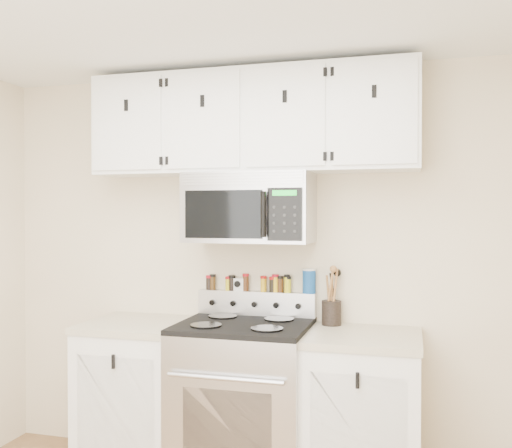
% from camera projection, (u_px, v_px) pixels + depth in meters
% --- Properties ---
extents(back_wall, '(3.50, 0.01, 2.50)m').
position_uv_depth(back_wall, '(258.00, 267.00, 3.65)').
color(back_wall, beige).
rests_on(back_wall, floor).
extents(range, '(0.76, 0.65, 1.10)m').
position_uv_depth(range, '(244.00, 401.00, 3.36)').
color(range, '#B7B7BA').
rests_on(range, floor).
extents(base_cabinet_left, '(0.64, 0.62, 0.92)m').
position_uv_depth(base_cabinet_left, '(139.00, 394.00, 3.56)').
color(base_cabinet_left, white).
rests_on(base_cabinet_left, floor).
extents(base_cabinet_right, '(0.64, 0.62, 0.92)m').
position_uv_depth(base_cabinet_right, '(363.00, 415.00, 3.20)').
color(base_cabinet_right, white).
rests_on(base_cabinet_right, floor).
extents(microwave, '(0.76, 0.44, 0.42)m').
position_uv_depth(microwave, '(250.00, 208.00, 3.46)').
color(microwave, '#9E9EA3').
rests_on(microwave, back_wall).
extents(upper_cabinets, '(2.00, 0.35, 0.62)m').
position_uv_depth(upper_cabinets, '(251.00, 123.00, 3.48)').
color(upper_cabinets, white).
rests_on(upper_cabinets, back_wall).
extents(utensil_crock, '(0.12, 0.12, 0.34)m').
position_uv_depth(utensil_crock, '(332.00, 311.00, 3.44)').
color(utensil_crock, black).
rests_on(utensil_crock, base_cabinet_right).
extents(kitchen_timer, '(0.09, 0.08, 0.08)m').
position_uv_depth(kitchen_timer, '(239.00, 284.00, 3.65)').
color(kitchen_timer, white).
rests_on(kitchen_timer, range).
extents(salt_canister, '(0.08, 0.08, 0.15)m').
position_uv_depth(salt_canister, '(309.00, 281.00, 3.53)').
color(salt_canister, '#154B92').
rests_on(salt_canister, range).
extents(spice_jar_0, '(0.05, 0.05, 0.09)m').
position_uv_depth(spice_jar_0, '(209.00, 282.00, 3.70)').
color(spice_jar_0, black).
rests_on(spice_jar_0, range).
extents(spice_jar_1, '(0.04, 0.04, 0.10)m').
position_uv_depth(spice_jar_1, '(213.00, 282.00, 3.70)').
color(spice_jar_1, '#442B10').
rests_on(spice_jar_1, range).
extents(spice_jar_2, '(0.04, 0.04, 0.09)m').
position_uv_depth(spice_jar_2, '(228.00, 283.00, 3.67)').
color(spice_jar_2, gold).
rests_on(spice_jar_2, range).
extents(spice_jar_3, '(0.04, 0.04, 0.10)m').
position_uv_depth(spice_jar_3, '(232.00, 283.00, 3.66)').
color(spice_jar_3, black).
rests_on(spice_jar_3, range).
extents(spice_jar_4, '(0.04, 0.04, 0.11)m').
position_uv_depth(spice_jar_4, '(246.00, 282.00, 3.64)').
color(spice_jar_4, '#452410').
rests_on(spice_jar_4, range).
extents(spice_jar_5, '(0.04, 0.04, 0.10)m').
position_uv_depth(spice_jar_5, '(263.00, 284.00, 3.61)').
color(spice_jar_5, gold).
rests_on(spice_jar_5, range).
extents(spice_jar_6, '(0.05, 0.05, 0.10)m').
position_uv_depth(spice_jar_6, '(273.00, 284.00, 3.59)').
color(spice_jar_6, black).
rests_on(spice_jar_6, range).
extents(spice_jar_7, '(0.04, 0.04, 0.11)m').
position_uv_depth(spice_jar_7, '(275.00, 283.00, 3.59)').
color(spice_jar_7, yellow).
rests_on(spice_jar_7, range).
extents(spice_jar_8, '(0.04, 0.04, 0.10)m').
position_uv_depth(spice_jar_8, '(280.00, 284.00, 3.58)').
color(spice_jar_8, '#462810').
rests_on(spice_jar_8, range).
extents(spice_jar_9, '(0.04, 0.04, 0.11)m').
position_uv_depth(spice_jar_9, '(287.00, 283.00, 3.57)').
color(spice_jar_9, gold).
rests_on(spice_jar_9, range).
extents(spice_jar_10, '(0.04, 0.04, 0.10)m').
position_uv_depth(spice_jar_10, '(288.00, 284.00, 3.56)').
color(spice_jar_10, yellow).
rests_on(spice_jar_10, range).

